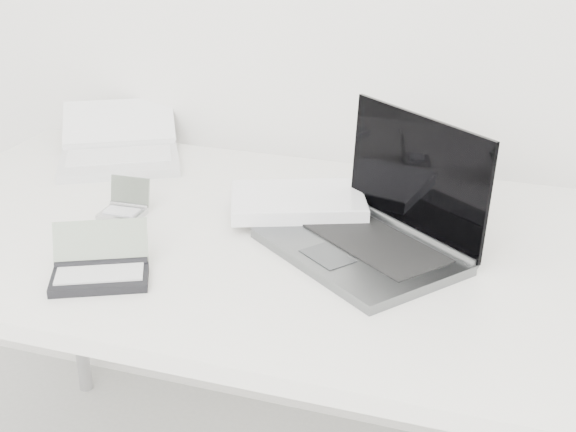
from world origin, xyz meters
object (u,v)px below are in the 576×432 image
(laptop_large, at_px, (348,219))
(desk, at_px, (311,264))
(palmtop_charcoal, at_px, (100,270))
(netbook_open_white, at_px, (119,150))

(laptop_large, bearing_deg, desk, -112.04)
(desk, height_order, palmtop_charcoal, palmtop_charcoal)
(desk, distance_m, laptop_large, 0.10)
(desk, xyz_separation_m, laptop_large, (0.06, 0.03, 0.08))
(desk, height_order, laptop_large, laptop_large)
(netbook_open_white, height_order, palmtop_charcoal, netbook_open_white)
(desk, xyz_separation_m, netbook_open_white, (-0.52, 0.26, 0.07))
(laptop_large, xyz_separation_m, netbook_open_white, (-0.58, 0.23, -0.02))
(desk, bearing_deg, palmtop_charcoal, -139.27)
(netbook_open_white, relative_size, palmtop_charcoal, 2.16)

